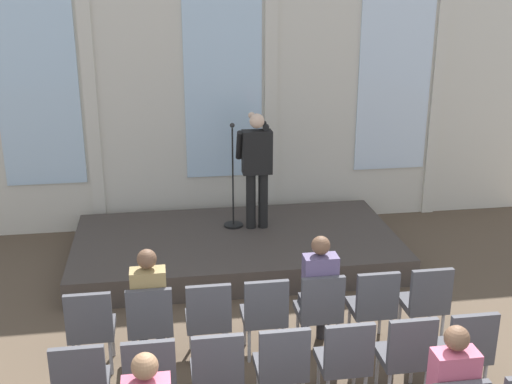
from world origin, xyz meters
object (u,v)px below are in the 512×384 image
at_px(speaker, 257,163).
at_px(mic_stand, 233,205).
at_px(chair_r1_c4, 345,357).
at_px(chair_r1_c2, 217,369).
at_px(chair_r1_c3, 282,363).
at_px(audience_r0_c1, 149,300).
at_px(chair_r0_c6, 426,299).
at_px(chair_r0_c2, 208,316).
at_px(chair_r0_c3, 265,311).
at_px(chair_r1_c5, 406,352).
at_px(audience_r0_c4, 319,287).
at_px(chair_r0_c5, 373,303).
at_px(chair_r0_c1, 150,320).
at_px(chair_r1_c1, 150,375).
at_px(chair_r0_c0, 91,325).
at_px(chair_r1_c0, 81,381).
at_px(chair_r0_c4, 320,307).

height_order(speaker, mic_stand, speaker).
bearing_deg(chair_r1_c4, mic_stand, 98.68).
xyz_separation_m(chair_r1_c2, chair_r1_c3, (0.60, 0.00, 0.00)).
relative_size(audience_r0_c1, chair_r0_c6, 1.39).
xyz_separation_m(chair_r0_c2, chair_r1_c3, (0.60, -0.96, 0.00)).
bearing_deg(chair_r0_c2, speaker, 71.33).
bearing_deg(chair_r0_c3, chair_r1_c5, -38.76).
height_order(mic_stand, chair_r1_c5, mic_stand).
bearing_deg(audience_r0_c4, chair_r0_c5, -7.72).
bearing_deg(chair_r0_c1, audience_r0_c4, 2.59).
height_order(speaker, chair_r1_c2, speaker).
relative_size(speaker, chair_r1_c4, 1.80).
distance_m(chair_r0_c5, chair_r1_c2, 2.03).
height_order(chair_r0_c3, chair_r0_c5, same).
bearing_deg(chair_r1_c1, chair_r1_c2, 0.00).
height_order(speaker, chair_r0_c1, speaker).
bearing_deg(chair_r1_c3, audience_r0_c4, 60.13).
distance_m(mic_stand, chair_r0_c1, 3.12).
bearing_deg(chair_r0_c5, chair_r1_c4, -121.91).
relative_size(mic_stand, chair_r0_c2, 1.65).
bearing_deg(chair_r1_c2, chair_r0_c2, 90.00).
relative_size(chair_r0_c0, chair_r1_c2, 1.00).
bearing_deg(chair_r0_c2, chair_r1_c1, -121.91).
bearing_deg(chair_r1_c0, audience_r0_c1, 60.17).
bearing_deg(chair_r0_c0, speaker, 52.56).
relative_size(chair_r0_c1, chair_r0_c3, 1.00).
distance_m(audience_r0_c4, chair_r0_c6, 1.21).
xyz_separation_m(audience_r0_c4, chair_r1_c2, (-1.19, -1.04, -0.20)).
bearing_deg(chair_r0_c5, chair_r1_c2, -151.84).
height_order(chair_r1_c1, chair_r1_c4, same).
distance_m(speaker, chair_r1_c1, 4.13).
distance_m(audience_r0_c1, chair_r0_c3, 1.21).
distance_m(chair_r0_c6, chair_r1_c3, 2.03).
height_order(audience_r0_c1, chair_r1_c1, audience_r0_c1).
bearing_deg(chair_r0_c3, audience_r0_c4, 7.72).
relative_size(chair_r0_c1, chair_r0_c4, 1.00).
distance_m(chair_r0_c3, chair_r0_c6, 1.79).
bearing_deg(chair_r1_c4, chair_r0_c3, 121.91).
bearing_deg(chair_r0_c0, chair_r0_c5, 0.00).
distance_m(speaker, chair_r0_c3, 2.92).
xyz_separation_m(chair_r0_c0, chair_r1_c1, (0.60, -0.96, 0.00)).
height_order(chair_r0_c2, audience_r0_c4, audience_r0_c4).
distance_m(chair_r1_c3, chair_r1_c4, 0.60).
distance_m(mic_stand, chair_r0_c4, 2.94).
xyz_separation_m(chair_r0_c2, chair_r1_c4, (1.19, -0.96, 0.00)).
distance_m(mic_stand, chair_r0_c2, 2.94).
bearing_deg(chair_r1_c1, chair_r1_c0, 180.00).
relative_size(chair_r0_c2, audience_r0_c4, 0.71).
height_order(chair_r0_c0, chair_r0_c2, same).
bearing_deg(audience_r0_c4, chair_r1_c3, -119.87).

